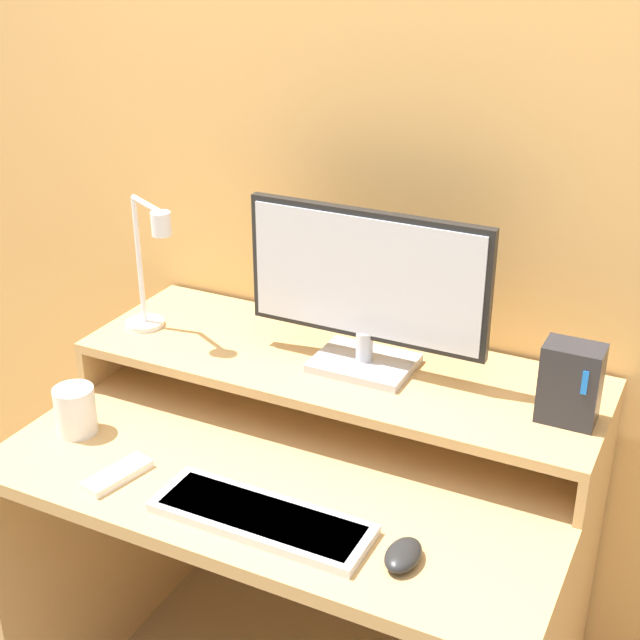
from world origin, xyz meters
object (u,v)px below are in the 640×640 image
keyboard (261,518)px  mouse (403,555)px  desk_lamp (150,269)px  router_dock (571,383)px  mug (75,410)px  monitor (366,288)px  remote_control (118,475)px

keyboard → mouse: bearing=2.8°
desk_lamp → router_dock: (0.92, 0.04, -0.08)m
router_dock → mug: size_ratio=1.52×
monitor → desk_lamp: size_ratio=1.64×
keyboard → mug: bearing=169.4°
keyboard → mouse: 0.27m
router_dock → keyboard: 0.62m
mouse → router_dock: bearing=65.4°
keyboard → mug: (-0.50, 0.09, 0.04)m
monitor → mouse: 0.56m
router_dock → mouse: bearing=-114.6°
desk_lamp → router_dock: desk_lamp is taller
desk_lamp → mouse: bearing=-24.7°
monitor → remote_control: monitor is taller
desk_lamp → remote_control: bearing=-65.8°
desk_lamp → mouse: size_ratio=3.38×
router_dock → mug: 1.00m
desk_lamp → mug: size_ratio=3.06×
desk_lamp → remote_control: (0.16, -0.36, -0.27)m
router_dock → remote_control: (-0.76, -0.40, -0.19)m
mouse → remote_control: mouse is taller
keyboard → mug: 0.51m
monitor → mug: (-0.51, -0.33, -0.25)m
desk_lamp → remote_control: desk_lamp is taller
monitor → remote_control: bearing=-127.7°
mouse → remote_control: size_ratio=0.63×
remote_control → router_dock: bearing=27.8°
desk_lamp → router_dock: size_ratio=2.01×
monitor → desk_lamp: monitor is taller
desk_lamp → remote_control: 0.48m
remote_control → mug: (-0.18, 0.10, 0.04)m
desk_lamp → keyboard: size_ratio=0.77×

